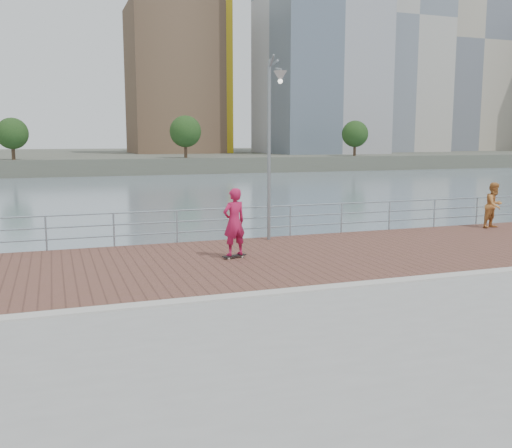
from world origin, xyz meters
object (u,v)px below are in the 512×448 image
object	(u,v)px
street_lamp	(274,117)
skateboarder	(234,222)
guardrail	(207,221)
bystander	(494,205)

from	to	relation	value
street_lamp	skateboarder	distance (m)	4.27
guardrail	bystander	bearing A→B (deg)	-4.99
guardrail	street_lamp	world-z (taller)	street_lamp
guardrail	skateboarder	size ratio (longest dim) A/B	19.96
skateboarder	bystander	bearing A→B (deg)	175.75
bystander	street_lamp	bearing A→B (deg)	165.51
guardrail	bystander	size ratio (longest dim) A/B	22.04
skateboarder	bystander	distance (m)	11.42
street_lamp	skateboarder	world-z (taller)	street_lamp
guardrail	skateboarder	bearing A→B (deg)	-89.52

